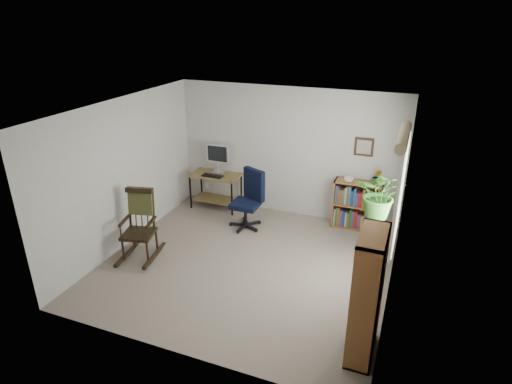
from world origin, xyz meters
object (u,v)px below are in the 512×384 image
at_px(office_chair, 245,200).
at_px(low_bookshelf, 357,205).
at_px(desk, 216,191).
at_px(tall_bookshelf, 367,296).
at_px(rocking_chair, 138,225).

height_order(office_chair, low_bookshelf, office_chair).
height_order(desk, tall_bookshelf, tall_bookshelf).
bearing_deg(office_chair, low_bookshelf, 45.49).
xyz_separation_m(rocking_chair, low_bookshelf, (3.00, 2.23, -0.12)).
height_order(desk, rocking_chair, rocking_chair).
distance_m(desk, rocking_chair, 2.14).
relative_size(rocking_chair, tall_bookshelf, 0.73).
bearing_deg(office_chair, desk, 170.90).
relative_size(office_chair, rocking_chair, 0.96).
relative_size(office_chair, low_bookshelf, 1.22).
distance_m(rocking_chair, low_bookshelf, 3.74).
bearing_deg(rocking_chair, tall_bookshelf, -26.70).
distance_m(desk, tall_bookshelf, 4.40).
relative_size(desk, tall_bookshelf, 0.63).
height_order(desk, low_bookshelf, low_bookshelf).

